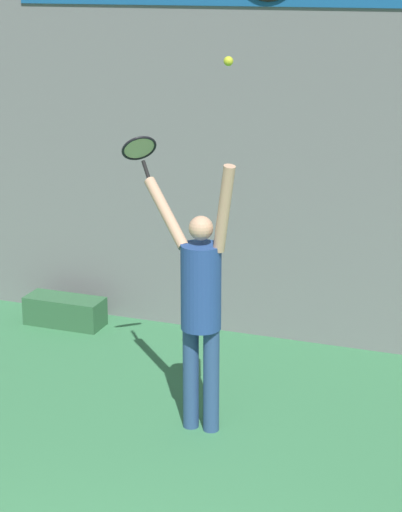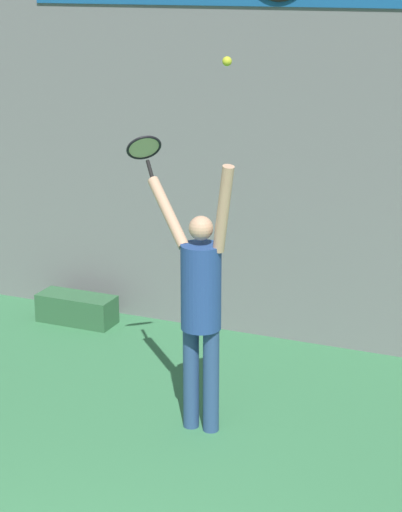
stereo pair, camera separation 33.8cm
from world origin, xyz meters
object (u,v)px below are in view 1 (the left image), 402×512
(tennis_player, at_px, (200,300))
(tennis_racket, at_px, (140,150))
(equipment_bag, at_px, (65,311))
(tennis_ball, at_px, (228,61))

(tennis_player, height_order, tennis_racket, tennis_racket)
(tennis_player, relative_size, equipment_bag, 2.68)
(tennis_ball, xyz_separation_m, equipment_bag, (-2.39, 1.79, -2.82))
(tennis_racket, distance_m, tennis_ball, 1.43)
(tennis_player, bearing_deg, tennis_racket, 144.17)
(tennis_player, distance_m, tennis_ball, 1.89)
(equipment_bag, bearing_deg, tennis_player, -37.98)
(tennis_player, distance_m, equipment_bag, 2.88)
(tennis_ball, bearing_deg, tennis_player, 154.71)
(tennis_player, bearing_deg, equipment_bag, 142.02)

